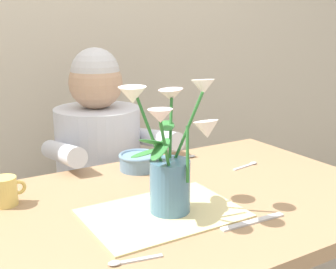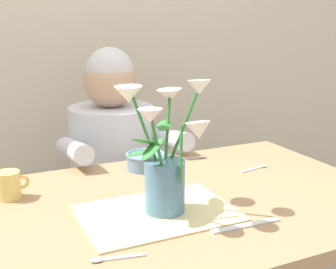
{
  "view_description": "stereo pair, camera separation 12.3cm",
  "coord_description": "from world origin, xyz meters",
  "px_view_note": "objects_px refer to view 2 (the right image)",
  "views": [
    {
      "loc": [
        -0.64,
        -0.97,
        1.23
      ],
      "look_at": [
        -0.03,
        0.05,
        0.92
      ],
      "focal_mm": 46.61,
      "sensor_mm": 36.0,
      "label": 1
    },
    {
      "loc": [
        -0.53,
        -1.03,
        1.23
      ],
      "look_at": [
        -0.03,
        0.05,
        0.92
      ],
      "focal_mm": 46.61,
      "sensor_mm": 36.0,
      "label": 2
    }
  ],
  "objects_px": {
    "ceramic_bowl": "(147,160)",
    "dinner_knife": "(246,225)",
    "seated_person": "(114,186)",
    "ceramic_mug": "(9,185)",
    "flower_vase": "(165,159)"
  },
  "relations": [
    {
      "from": "dinner_knife",
      "to": "ceramic_bowl",
      "type": "bearing_deg",
      "value": 98.85
    },
    {
      "from": "seated_person",
      "to": "ceramic_mug",
      "type": "height_order",
      "value": "seated_person"
    },
    {
      "from": "seated_person",
      "to": "ceramic_bowl",
      "type": "relative_size",
      "value": 8.35
    },
    {
      "from": "seated_person",
      "to": "ceramic_mug",
      "type": "relative_size",
      "value": 12.2
    },
    {
      "from": "flower_vase",
      "to": "ceramic_mug",
      "type": "bearing_deg",
      "value": 142.73
    },
    {
      "from": "ceramic_mug",
      "to": "flower_vase",
      "type": "bearing_deg",
      "value": -37.27
    },
    {
      "from": "flower_vase",
      "to": "ceramic_mug",
      "type": "distance_m",
      "value": 0.47
    },
    {
      "from": "seated_person",
      "to": "flower_vase",
      "type": "distance_m",
      "value": 0.76
    },
    {
      "from": "dinner_knife",
      "to": "ceramic_mug",
      "type": "xyz_separation_m",
      "value": [
        -0.51,
        0.43,
        0.04
      ]
    },
    {
      "from": "ceramic_bowl",
      "to": "dinner_knife",
      "type": "distance_m",
      "value": 0.51
    },
    {
      "from": "flower_vase",
      "to": "dinner_knife",
      "type": "relative_size",
      "value": 1.85
    },
    {
      "from": "flower_vase",
      "to": "dinner_knife",
      "type": "distance_m",
      "value": 0.26
    },
    {
      "from": "seated_person",
      "to": "ceramic_mug",
      "type": "bearing_deg",
      "value": -138.84
    },
    {
      "from": "flower_vase",
      "to": "dinner_knife",
      "type": "xyz_separation_m",
      "value": [
        0.15,
        -0.16,
        -0.15
      ]
    },
    {
      "from": "seated_person",
      "to": "dinner_knife",
      "type": "height_order",
      "value": "seated_person"
    }
  ]
}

